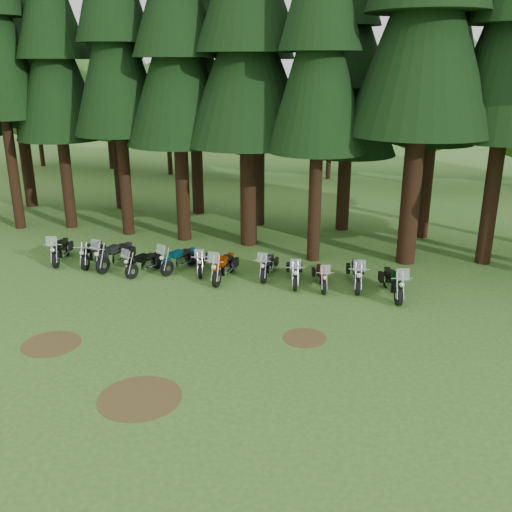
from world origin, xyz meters
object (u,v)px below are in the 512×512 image
object	(u,v)px
motorcycle_5	(201,262)
motorcycle_7	(267,266)
motorcycle_10	(356,275)
motorcycle_1	(92,254)
motorcycle_3	(144,263)
motorcycle_6	(224,268)
motorcycle_8	(295,273)
motorcycle_4	(179,260)
motorcycle_0	(61,251)
motorcycle_2	(116,256)
motorcycle_9	(321,277)
motorcycle_11	(393,284)

from	to	relation	value
motorcycle_5	motorcycle_7	xyz separation A→B (m)	(2.79, 0.21, 0.01)
motorcycle_10	motorcycle_1	bearing A→B (deg)	171.85
motorcycle_5	motorcycle_3	bearing A→B (deg)	-178.68
motorcycle_1	motorcycle_6	xyz separation A→B (m)	(6.05, -0.27, 0.05)
motorcycle_10	motorcycle_8	bearing A→B (deg)	177.21
motorcycle_4	motorcycle_5	world-z (taller)	motorcycle_4
motorcycle_10	motorcycle_0	bearing A→B (deg)	172.15
motorcycle_2	motorcycle_4	xyz separation A→B (m)	(2.74, 0.36, -0.05)
motorcycle_0	motorcycle_7	bearing A→B (deg)	-14.73
motorcycle_9	motorcycle_10	distance (m)	1.35
motorcycle_7	motorcycle_8	xyz separation A→B (m)	(1.22, -0.46, 0.01)
motorcycle_4	motorcycle_7	size ratio (longest dim) A/B	1.02
motorcycle_0	motorcycle_9	world-z (taller)	motorcycle_0
motorcycle_8	motorcycle_1	bearing A→B (deg)	167.11
motorcycle_3	motorcycle_11	size ratio (longest dim) A/B	0.88
motorcycle_1	motorcycle_7	bearing A→B (deg)	-5.25
motorcycle_9	motorcycle_10	bearing A→B (deg)	1.04
motorcycle_11	motorcycle_6	bearing A→B (deg)	162.93
motorcycle_0	motorcycle_11	world-z (taller)	motorcycle_11
motorcycle_6	motorcycle_7	xyz separation A→B (m)	(1.61, 0.77, -0.06)
motorcycle_0	motorcycle_9	distance (m)	11.43
motorcycle_6	motorcycle_10	bearing A→B (deg)	7.54
motorcycle_3	motorcycle_4	bearing A→B (deg)	50.25
motorcycle_3	motorcycle_9	size ratio (longest dim) A/B	1.04
motorcycle_10	motorcycle_4	bearing A→B (deg)	170.93
motorcycle_2	motorcycle_7	bearing A→B (deg)	15.68
motorcycle_0	motorcycle_4	distance (m)	5.42
motorcycle_10	motorcycle_5	bearing A→B (deg)	170.58
motorcycle_10	motorcycle_11	distance (m)	1.52
motorcycle_2	motorcycle_11	size ratio (longest dim) A/B	1.05
motorcycle_1	motorcycle_3	size ratio (longest dim) A/B	1.06
motorcycle_7	motorcycle_1	bearing A→B (deg)	-178.87
motorcycle_8	motorcycle_9	size ratio (longest dim) A/B	1.10
motorcycle_7	motorcycle_9	xyz separation A→B (m)	(2.29, -0.58, -0.03)
motorcycle_4	motorcycle_8	xyz separation A→B (m)	(4.94, -0.19, -0.01)
motorcycle_1	motorcycle_4	world-z (taller)	motorcycle_4
motorcycle_5	motorcycle_6	world-z (taller)	motorcycle_6
motorcycle_9	motorcycle_10	xyz separation A→B (m)	(1.29, 0.41, 0.08)
motorcycle_6	motorcycle_11	size ratio (longest dim) A/B	1.02
motorcycle_1	motorcycle_7	size ratio (longest dim) A/B	1.02
motorcycle_0	motorcycle_8	distance (m)	10.35
motorcycle_10	motorcycle_6	bearing A→B (deg)	176.82
motorcycle_3	motorcycle_11	xyz separation A→B (m)	(9.95, 0.25, 0.06)
motorcycle_7	motorcycle_10	world-z (taller)	motorcycle_10
motorcycle_3	motorcycle_8	size ratio (longest dim) A/B	0.95
motorcycle_1	motorcycle_11	distance (m)	12.65
motorcycle_4	motorcycle_6	world-z (taller)	motorcycle_6
motorcycle_3	motorcycle_9	distance (m)	7.27
motorcycle_8	motorcycle_6	bearing A→B (deg)	173.19
motorcycle_1	motorcycle_10	distance (m)	11.25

